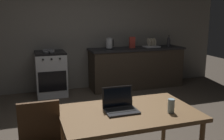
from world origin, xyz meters
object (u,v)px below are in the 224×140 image
(laptop, at_px, (120,106))
(cereal_box, at_px, (132,42))
(dining_table, at_px, (129,118))
(electric_kettle, at_px, (109,44))
(frying_pan, at_px, (49,51))
(dish_rack, at_px, (151,45))
(stove_oven, at_px, (51,74))
(drinking_glass, at_px, (171,106))
(bottle, at_px, (169,41))

(laptop, distance_m, cereal_box, 3.39)
(dining_table, xyz_separation_m, laptop, (-0.08, 0.03, 0.11))
(electric_kettle, xyz_separation_m, frying_pan, (-1.29, -0.03, -0.09))
(dish_rack, bearing_deg, dining_table, -120.38)
(stove_oven, xyz_separation_m, frying_pan, (-0.02, -0.03, 0.48))
(electric_kettle, relative_size, drinking_glass, 1.77)
(electric_kettle, xyz_separation_m, dish_rack, (1.01, 0.00, -0.07))
(electric_kettle, height_order, frying_pan, electric_kettle)
(frying_pan, bearing_deg, bottle, -0.44)
(laptop, distance_m, frying_pan, 3.05)
(electric_kettle, height_order, bottle, bottle)
(dining_table, distance_m, bottle, 3.78)
(dining_table, xyz_separation_m, dish_rack, (1.81, 3.08, 0.30))
(electric_kettle, relative_size, frying_pan, 0.59)
(drinking_glass, relative_size, cereal_box, 0.55)
(dining_table, distance_m, drinking_glass, 0.43)
(electric_kettle, bearing_deg, frying_pan, -178.71)
(laptop, distance_m, dish_rack, 3.59)
(drinking_glass, bearing_deg, laptop, 156.50)
(electric_kettle, height_order, cereal_box, cereal_box)
(drinking_glass, bearing_deg, frying_pan, 105.15)
(electric_kettle, xyz_separation_m, bottle, (1.43, -0.05, 0.01))
(electric_kettle, relative_size, cereal_box, 0.98)
(drinking_glass, bearing_deg, dining_table, 156.59)
(frying_pan, bearing_deg, dish_rack, 0.72)
(stove_oven, bearing_deg, electric_kettle, 0.11)
(laptop, relative_size, cereal_box, 1.30)
(bottle, distance_m, drinking_glass, 3.70)
(electric_kettle, distance_m, drinking_glass, 3.28)
(cereal_box, xyz_separation_m, dish_rack, (0.47, -0.02, -0.08))
(frying_pan, bearing_deg, laptop, -82.13)
(electric_kettle, distance_m, frying_pan, 1.29)
(stove_oven, height_order, dish_rack, dish_rack)
(drinking_glass, height_order, cereal_box, cereal_box)
(bottle, relative_size, dish_rack, 0.77)
(stove_oven, xyz_separation_m, laptop, (0.39, -3.05, 0.31))
(bottle, relative_size, cereal_box, 1.06)
(bottle, bearing_deg, dining_table, -126.23)
(bottle, distance_m, cereal_box, 0.89)
(frying_pan, bearing_deg, cereal_box, 1.54)
(dining_table, bearing_deg, electric_kettle, 75.55)
(electric_kettle, height_order, drinking_glass, electric_kettle)
(cereal_box, bearing_deg, laptop, -114.76)
(stove_oven, relative_size, frying_pan, 2.20)
(cereal_box, bearing_deg, drinking_glass, -106.41)
(cereal_box, relative_size, dish_rack, 0.73)
(bottle, xyz_separation_m, drinking_glass, (-1.85, -3.19, -0.24))
(dining_table, relative_size, electric_kettle, 5.55)
(laptop, height_order, electric_kettle, electric_kettle)
(stove_oven, height_order, electric_kettle, electric_kettle)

